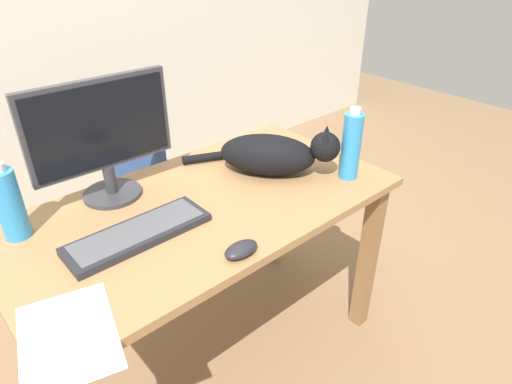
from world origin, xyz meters
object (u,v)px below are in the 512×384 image
cat (273,154)px  monitor (102,136)px  office_chair (161,203)px  computer_mouse (241,249)px  spray_bottle (351,146)px  keyboard (138,233)px  water_bottle (9,204)px

cat → monitor: bearing=155.1°
office_chair → cat: 0.82m
monitor → computer_mouse: (0.13, -0.55, -0.21)m
cat → spray_bottle: size_ratio=1.85×
keyboard → computer_mouse: 0.33m
monitor → cat: monitor is taller
water_bottle → spray_bottle: size_ratio=0.90×
cat → water_bottle: water_bottle is taller
keyboard → cat: size_ratio=0.87×
computer_mouse → office_chair: bearing=74.7°
water_bottle → monitor: bearing=5.5°
water_bottle → spray_bottle: bearing=-22.2°
office_chair → computer_mouse: (-0.26, -0.96, 0.40)m
monitor → cat: (0.54, -0.25, -0.15)m
cat → spray_bottle: bearing=-47.8°
cat → water_bottle: size_ratio=2.05×
computer_mouse → spray_bottle: (0.60, 0.09, 0.11)m
office_chair → spray_bottle: 1.06m
office_chair → keyboard: bearing=-122.7°
computer_mouse → spray_bottle: 0.62m
computer_mouse → water_bottle: size_ratio=0.45×
office_chair → monitor: (-0.39, -0.41, 0.61)m
office_chair → water_bottle: 0.97m
office_chair → computer_mouse: 1.07m
office_chair → computer_mouse: size_ratio=8.06×
office_chair → water_bottle: size_ratio=3.60×
keyboard → cat: 0.60m
monitor → cat: size_ratio=0.95×
spray_bottle → office_chair: bearing=111.5°
keyboard → computer_mouse: bearing=-56.6°
computer_mouse → spray_bottle: bearing=8.7°
cat → office_chair: bearing=103.0°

